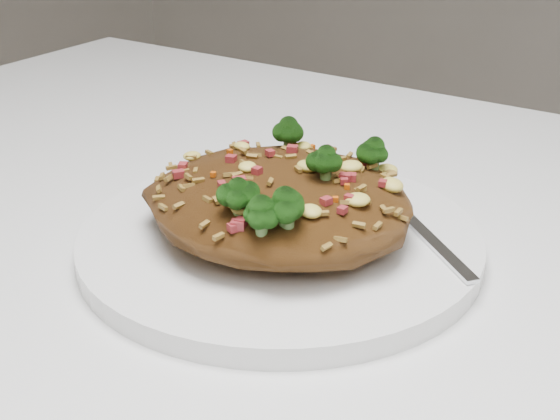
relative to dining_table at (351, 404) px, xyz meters
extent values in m
cube|color=white|center=(0.00, 0.00, 0.07)|extent=(1.20, 0.80, 0.04)
cylinder|color=brown|center=(-0.54, 0.34, -0.30)|extent=(0.06, 0.06, 0.71)
cylinder|color=white|center=(-0.06, 0.01, 0.10)|extent=(0.26, 0.26, 0.01)
ellipsoid|color=brown|center=(-0.06, 0.01, 0.13)|extent=(0.18, 0.16, 0.04)
ellipsoid|color=#103D08|center=(-0.03, 0.07, 0.15)|extent=(0.02, 0.02, 0.02)
ellipsoid|color=#103D08|center=(-0.03, -0.04, 0.15)|extent=(0.02, 0.02, 0.02)
ellipsoid|color=#103D08|center=(-0.04, -0.05, 0.15)|extent=(0.02, 0.02, 0.02)
ellipsoid|color=#103D08|center=(-0.09, 0.06, 0.15)|extent=(0.02, 0.02, 0.02)
ellipsoid|color=#103D08|center=(-0.04, 0.02, 0.16)|extent=(0.02, 0.02, 0.02)
ellipsoid|color=#103D08|center=(-0.03, -0.04, 0.15)|extent=(0.02, 0.02, 0.02)
ellipsoid|color=#103D08|center=(-0.06, -0.04, 0.15)|extent=(0.02, 0.02, 0.02)
cube|color=silver|center=(0.04, 0.04, 0.11)|extent=(0.08, 0.07, 0.00)
cube|color=silver|center=(-0.03, 0.10, 0.11)|extent=(0.04, 0.04, 0.00)
camera|label=1|loc=(0.18, -0.37, 0.34)|focal=50.00mm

